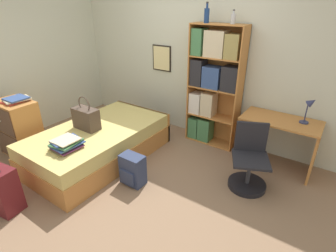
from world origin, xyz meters
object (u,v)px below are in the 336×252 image
book_stack_on_bed (66,144)px  desk_chair (249,168)px  bed (100,143)px  bottle_brown (233,18)px  bottle_green (207,15)px  desk_lamp (310,106)px  magazine_pile_on_dresser (16,100)px  desk (278,135)px  dresser (19,128)px  backpack (133,170)px  suitcase (0,189)px  bookcase (212,83)px  handbag (86,118)px

book_stack_on_bed → desk_chair: (1.92, 1.23, -0.30)m
bed → bottle_brown: bottle_brown is taller
bottle_green → desk_lamp: bearing=-0.6°
magazine_pile_on_dresser → bottle_brown: (2.35, 1.97, 1.06)m
desk_chair → desk: bearing=76.6°
dresser → backpack: 1.95m
bed → book_stack_on_bed: bearing=-77.7°
book_stack_on_bed → magazine_pile_on_dresser: magazine_pile_on_dresser is taller
suitcase → bookcase: bookcase is taller
bottle_brown → backpack: (-0.52, -1.61, -1.74)m
bed → backpack: bearing=-14.0°
magazine_pile_on_dresser → bottle_brown: bearing=39.9°
bed → bookcase: size_ratio=1.09×
bottle_brown → backpack: bottle_brown is taller
bed → desk_lamp: desk_lamp is taller
bottle_brown → backpack: 2.43m
bookcase → suitcase: bearing=-112.9°
magazine_pile_on_dresser → desk: bearing=29.7°
magazine_pile_on_dresser → bottle_green: bottle_green is taller
magazine_pile_on_dresser → backpack: (1.83, 0.36, -0.69)m
book_stack_on_bed → bookcase: (0.96, 2.02, 0.45)m
dresser → desk: dresser is taller
suitcase → desk_lamp: size_ratio=1.82×
dresser → desk: 3.78m
dresser → book_stack_on_bed: bearing=-1.0°
desk → desk_lamp: 0.55m
bottle_green → desk: bearing=-3.8°
suitcase → bottle_green: bearing=69.2°
bed → dresser: bearing=-150.5°
magazine_pile_on_dresser → bottle_green: 2.96m
bottle_green → dresser: bearing=-136.0°
bookcase → desk: 1.24m
dresser → magazine_pile_on_dresser: size_ratio=2.32×
book_stack_on_bed → desk_lamp: size_ratio=1.02×
suitcase → desk_chair: desk_chair is taller
backpack → book_stack_on_bed: bearing=-148.4°
desk_chair → book_stack_on_bed: bearing=-147.3°
desk_chair → backpack: desk_chair is taller
desk_lamp → magazine_pile_on_dresser: bearing=-151.6°
desk_lamp → bookcase: bearing=177.8°
backpack → desk_chair: bearing=33.3°
bookcase → desk_chair: 1.45m
suitcase → bottle_brown: bearing=63.1°
bed → magazine_pile_on_dresser: (-1.01, -0.56, 0.64)m
dresser → bookcase: 3.00m
handbag → bookcase: 1.95m
magazine_pile_on_dresser → book_stack_on_bed: bearing=-3.1°
bed → dresser: (-1.07, -0.61, 0.18)m
handbag → desk: (2.33, 1.37, -0.16)m
dresser → bottle_brown: bearing=39.8°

